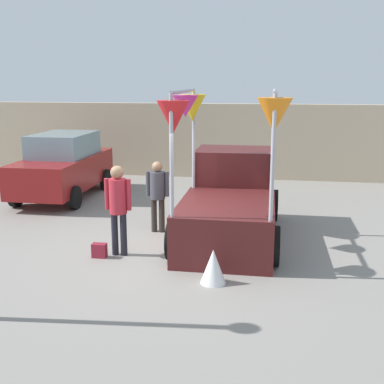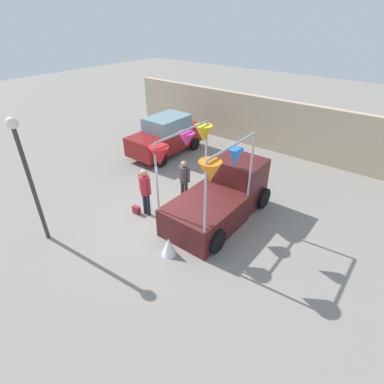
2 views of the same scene
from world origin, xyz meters
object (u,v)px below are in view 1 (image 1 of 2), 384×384
Objects in this scene: folded_kite_bundle_white at (213,266)px; vendor_truck at (230,195)px; person_customer at (118,201)px; handbag at (99,250)px; parked_car at (63,166)px; person_vendor at (158,190)px.

vendor_truck is at bearing 88.91° from folded_kite_bundle_white.
handbag is at bearing -150.26° from person_customer.
folded_kite_bundle_white is at bearing -20.08° from handbag.
parked_car is 2.45× the size of person_vendor.
person_customer reaches higher than handbag.
vendor_truck is 2.76m from folded_kite_bundle_white.
person_vendor is (0.41, 1.59, -0.12)m from person_customer.
parked_car is 2.22× the size of person_customer.
vendor_truck is at bearing 38.65° from person_customer.
person_customer is 6.43× the size of handbag.
folded_kite_bundle_white is (1.58, -2.65, -0.68)m from person_vendor.
handbag is at bearing 159.92° from folded_kite_bundle_white.
person_vendor is 5.82× the size of handbag.
person_customer is (-2.04, -1.64, 0.19)m from vendor_truck.
person_customer is 1.65m from person_vendor.
folded_kite_bundle_white is at bearing -91.09° from vendor_truck.
person_vendor reaches higher than handbag.
parked_car is (-5.14, 2.80, 0.04)m from vendor_truck.
parked_car is 14.29× the size of handbag.
folded_kite_bundle_white is (2.34, -0.86, 0.16)m from handbag.
vendor_truck reaches higher than parked_car.
person_vendor is at bearing 67.02° from handbag.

